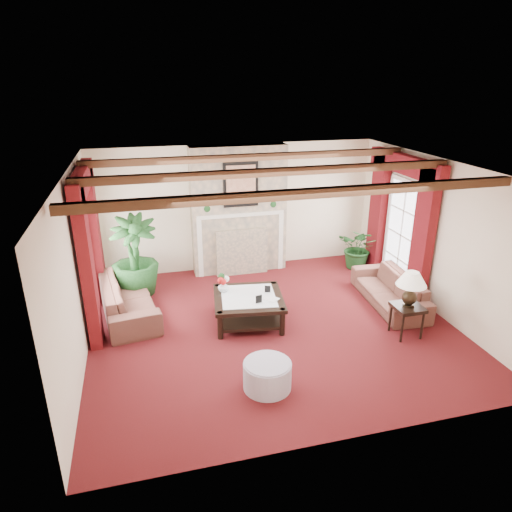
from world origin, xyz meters
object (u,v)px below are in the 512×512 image
object	(u,v)px
ottoman	(267,375)
coffee_table	(248,309)
sofa_left	(127,292)
sofa_right	(390,285)
side_table	(406,320)
potted_palm	(136,273)

from	to	relation	value
ottoman	coffee_table	bearing A→B (deg)	84.31
sofa_left	sofa_right	distance (m)	4.80
sofa_left	side_table	distance (m)	4.81
coffee_table	ottoman	size ratio (longest dim) A/B	1.76
coffee_table	ottoman	distance (m)	1.85
coffee_table	side_table	xyz separation A→B (m)	(2.39, -1.08, 0.03)
sofa_right	coffee_table	bearing A→B (deg)	-85.84
sofa_left	ottoman	bearing A→B (deg)	-153.48
ottoman	sofa_right	bearing A→B (deg)	32.40
sofa_right	side_table	size ratio (longest dim) A/B	3.69
potted_palm	sofa_left	bearing A→B (deg)	-103.43
sofa_left	side_table	bearing A→B (deg)	-121.52
coffee_table	ottoman	xyz separation A→B (m)	(-0.18, -1.84, -0.05)
sofa_right	side_table	distance (m)	1.13
ottoman	sofa_left	bearing A→B (deg)	124.48
side_table	ottoman	world-z (taller)	side_table
coffee_table	side_table	world-z (taller)	side_table
sofa_left	coffee_table	xyz separation A→B (m)	(2.02, -0.84, -0.18)
sofa_left	ottoman	world-z (taller)	sofa_left
sofa_left	potted_palm	world-z (taller)	potted_palm
sofa_right	sofa_left	bearing A→B (deg)	-95.90
sofa_left	side_table	size ratio (longest dim) A/B	4.13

